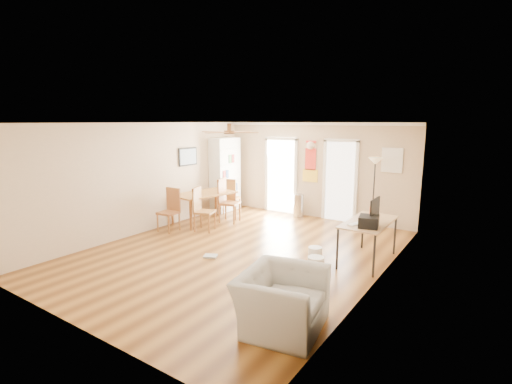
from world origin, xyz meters
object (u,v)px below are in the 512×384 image
Objects in this scene: torchiere_lamp at (373,194)px; dining_chair_right_a at (230,201)px; wastebasket_b at (316,266)px; bookshelf at (225,175)px; armchair at (282,300)px; dining_chair_far at (231,196)px; dining_table at (204,207)px; printer at (369,222)px; computer_desk at (368,241)px; dining_chair_right_b at (205,209)px; dining_chair_near at (168,210)px; wastebasket_a at (315,255)px; trash_can at (298,206)px.

dining_chair_right_a is at bearing -156.44° from torchiere_lamp.
bookshelf is at bearing 145.74° from wastebasket_b.
dining_chair_far is at bearing 33.95° from armchair.
dining_table is 4.70m from printer.
torchiere_lamp is 4.57× the size of printer.
printer is (0.12, -0.40, 0.49)m from computer_desk.
computer_desk is (3.93, 0.17, -0.13)m from dining_chair_right_b.
dining_chair_near reaches higher than dining_chair_far.
dining_table is at bearing 158.13° from wastebasket_b.
computer_desk is at bearing -38.89° from bookshelf.
torchiere_lamp is at bearing 104.86° from computer_desk.
bookshelf reaches higher than wastebasket_a.
dining_chair_right_b is at bearing 164.50° from printer.
bookshelf is 6.68m from armchair.
bookshelf is 4.80m from wastebasket_a.
computer_desk is at bearing 37.23° from wastebasket_a.
dining_chair_far reaches higher than wastebasket_a.
dining_chair_near is (0.21, -2.48, -0.56)m from bookshelf.
printer reaches higher than trash_can.
dining_table is 1.37× the size of armchair.
dining_table is at bearing -154.78° from torchiere_lamp.
wastebasket_a is at bearing 5.32° from armchair.
dining_chair_far reaches higher than wastebasket_b.
wastebasket_b is at bearing -21.87° from dining_table.
torchiere_lamp reaches higher than computer_desk.
bookshelf is 3.37× the size of trash_can.
dining_table is 1.15m from dining_chair_near.
computer_desk is (4.48, -0.44, 0.00)m from dining_table.
torchiere_lamp is 2.97m from wastebasket_a.
dining_chair_near reaches higher than dining_table.
dining_chair_far is 0.90× the size of armchair.
dining_table is at bearing 164.17° from wastebasket_a.
dining_chair_right_a is at bearing 155.63° from wastebasket_a.
torchiere_lamp is at bearing -80.60° from dining_chair_right_a.
torchiere_lamp is 1.55× the size of armchair.
dining_chair_far is 3.45× the size of wastebasket_a.
dining_chair_right_a reaches higher than wastebasket_b.
printer is at bearing 49.07° from wastebasket_b.
bookshelf is 2.55m from dining_chair_near.
dining_chair_far is 0.58× the size of torchiere_lamp.
dining_chair_right_a is 1.11× the size of dining_chair_far.
printer is at bearing -44.11° from trash_can.
torchiere_lamp is 2.76m from printer.
dining_chair_near is 3.47× the size of wastebasket_a.
dining_chair_right_b is 4.67m from armchair.
dining_chair_near is 2.27m from dining_chair_far.
bookshelf is 1.38× the size of dining_table.
dining_chair_right_a is 0.64× the size of torchiere_lamp.
printer is at bearing -74.90° from torchiere_lamp.
printer is at bearing 141.23° from dining_chair_far.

